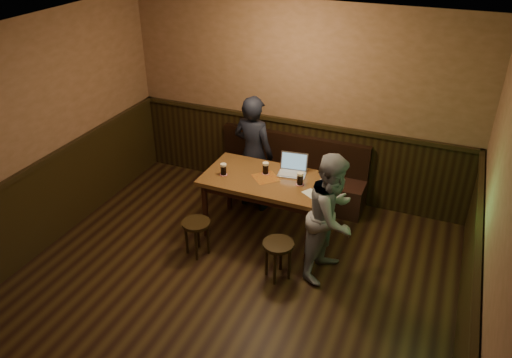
{
  "coord_description": "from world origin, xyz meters",
  "views": [
    {
      "loc": [
        1.98,
        -3.32,
        3.9
      ],
      "look_at": [
        -0.09,
        1.67,
        0.85
      ],
      "focal_mm": 35.0,
      "sensor_mm": 36.0,
      "label": 1
    }
  ],
  "objects": [
    {
      "name": "pint_left",
      "position": [
        -0.53,
        1.64,
        0.92
      ],
      "size": [
        0.1,
        0.1,
        0.16
      ],
      "color": "maroon",
      "rests_on": "pub_table"
    },
    {
      "name": "pint_right",
      "position": [
        0.44,
        1.78,
        0.92
      ],
      "size": [
        0.1,
        0.1,
        0.16
      ],
      "color": "maroon",
      "rests_on": "pub_table"
    },
    {
      "name": "stool_right",
      "position": [
        0.46,
        1.0,
        0.39
      ],
      "size": [
        0.39,
        0.39,
        0.49
      ],
      "rotation": [
        0.0,
        0.0,
        0.1
      ],
      "color": "black",
      "rests_on": "ground"
    },
    {
      "name": "pub_table",
      "position": [
        -0.0,
        1.77,
        0.73
      ],
      "size": [
        1.57,
        0.9,
        0.84
      ],
      "rotation": [
        0.0,
        0.0,
        -0.0
      ],
      "color": "#5C301A",
      "rests_on": "ground"
    },
    {
      "name": "pint_mid",
      "position": [
        -0.05,
        1.87,
        0.92
      ],
      "size": [
        0.1,
        0.1,
        0.16
      ],
      "color": "maroon",
      "rests_on": "pub_table"
    },
    {
      "name": "bench",
      "position": [
        -0.0,
        2.75,
        0.31
      ],
      "size": [
        2.2,
        0.5,
        0.95
      ],
      "color": "black",
      "rests_on": "ground"
    },
    {
      "name": "person_grey",
      "position": [
        0.97,
        1.34,
        0.77
      ],
      "size": [
        0.72,
        0.85,
        1.55
      ],
      "primitive_type": "imported",
      "rotation": [
        0.0,
        0.0,
        1.37
      ],
      "color": "gray",
      "rests_on": "ground"
    },
    {
      "name": "laptop",
      "position": [
        0.27,
        2.03,
        0.9
      ],
      "size": [
        0.38,
        0.32,
        0.25
      ],
      "rotation": [
        0.0,
        0.0,
        0.13
      ],
      "color": "silver",
      "rests_on": "pub_table"
    },
    {
      "name": "menu",
      "position": [
        0.65,
        1.61,
        0.84
      ],
      "size": [
        0.27,
        0.25,
        0.0
      ],
      "primitive_type": "cube",
      "rotation": [
        0.0,
        0.0,
        -0.58
      ],
      "color": "silver",
      "rests_on": "pub_table"
    },
    {
      "name": "person_suit",
      "position": [
        -0.41,
        2.35,
        0.83
      ],
      "size": [
        0.67,
        0.5,
        1.67
      ],
      "primitive_type": "imported",
      "rotation": [
        0.0,
        0.0,
        2.97
      ],
      "color": "black",
      "rests_on": "ground"
    },
    {
      "name": "stool_left",
      "position": [
        -0.62,
        1.03,
        0.38
      ],
      "size": [
        0.46,
        0.46,
        0.47
      ],
      "rotation": [
        0.0,
        0.0,
        0.4
      ],
      "color": "black",
      "rests_on": "ground"
    },
    {
      "name": "room",
      "position": [
        0.0,
        0.22,
        1.2
      ],
      "size": [
        5.04,
        6.04,
        2.84
      ],
      "color": "black",
      "rests_on": "ground"
    }
  ]
}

